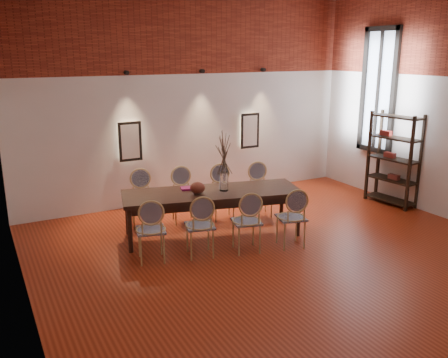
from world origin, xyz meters
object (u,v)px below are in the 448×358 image
chair_far_b (183,196)px  shelving_rack (394,159)px  chair_near_c (247,221)px  chair_far_a (142,199)px  chair_near_a (151,230)px  chair_near_b (200,225)px  chair_far_d (261,191)px  bowl (198,188)px  chair_near_d (291,217)px  vase (224,181)px  chair_far_c (223,193)px  dining_table (212,213)px  book (189,188)px

chair_far_b → shelving_rack: shelving_rack is taller
chair_near_c → chair_far_b: 1.64m
chair_far_a → chair_near_a: bearing=90.0°
chair_near_b → shelving_rack: (4.39, 0.46, 0.43)m
chair_near_a → chair_far_b: same height
chair_far_d → bowl: bearing=30.9°
chair_near_c → shelving_rack: (3.70, 0.64, 0.43)m
chair_near_d → vase: (-0.67, 0.93, 0.43)m
chair_near_b → chair_far_c: same height
dining_table → chair_near_d: bearing=-34.6°
chair_far_d → chair_far_b: bearing=-0.0°
chair_near_b → chair_far_d: 2.05m
chair_far_c → chair_near_c: bearing=90.0°
chair_near_a → chair_near_c: size_ratio=1.00×
chair_near_b → book: (0.24, 0.91, 0.30)m
chair_far_b → bowl: bearing=97.7°
chair_near_d → bowl: size_ratio=3.92×
chair_near_a → chair_far_b: (1.05, 1.26, 0.00)m
vase → chair_far_d: bearing=26.1°
chair_near_b → bowl: bearing=81.2°
chair_far_b → chair_far_c: (0.69, -0.17, 0.00)m
chair_near_a → book: chair_near_a is taller
chair_near_c → chair_near_d: 0.71m
chair_near_a → vase: vase is taller
vase → chair_far_a: bearing=135.7°
book → shelving_rack: (4.15, -0.45, 0.14)m
chair_near_c → vase: (0.02, 0.75, 0.43)m
chair_far_b → chair_far_c: bearing=180.0°
chair_far_a → vase: (1.04, -1.02, 0.43)m
chair_near_a → chair_near_c: (1.38, -0.34, 0.00)m
chair_far_a → chair_far_d: (2.07, -0.52, 0.00)m
chair_far_b → book: (-0.12, -0.52, 0.30)m
chair_near_b → chair_far_b: 1.48m
dining_table → chair_far_b: (-0.17, 0.80, 0.09)m
dining_table → chair_far_d: size_ratio=3.03×
chair_far_b → bowl: (-0.09, -0.79, 0.37)m
chair_far_b → book: size_ratio=3.62×
book → chair_near_a: bearing=-141.5°
chair_far_b → vase: vase is taller
chair_near_a → bowl: 1.13m
dining_table → chair_near_a: bearing=-145.4°
dining_table → chair_near_b: chair_near_b is taller
chair_far_d → shelving_rack: size_ratio=0.52×
vase → bowl: size_ratio=1.25×
chair_far_c → book: 0.93m
chair_near_b → chair_near_d: same height
chair_far_c → chair_near_d: bearing=115.8°
chair_far_d → book: chair_far_d is taller
chair_near_c → chair_far_d: same height
dining_table → book: 0.56m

